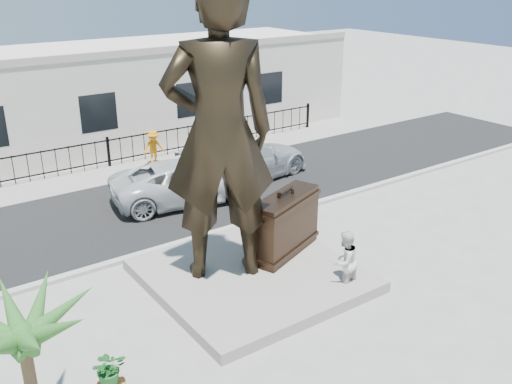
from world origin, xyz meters
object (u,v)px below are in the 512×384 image
suitcase (285,224)px  tourist (345,261)px  statue (219,134)px  car_white (186,181)px

suitcase → tourist: 2.19m
statue → suitcase: bearing=-159.5°
tourist → statue: bearing=-52.5°
tourist → car_white: tourist is taller
statue → car_white: size_ratio=1.42×
tourist → car_white: bearing=-95.9°
suitcase → car_white: 5.68m
tourist → car_white: 7.81m
statue → tourist: size_ratio=4.54×
statue → car_white: 6.79m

